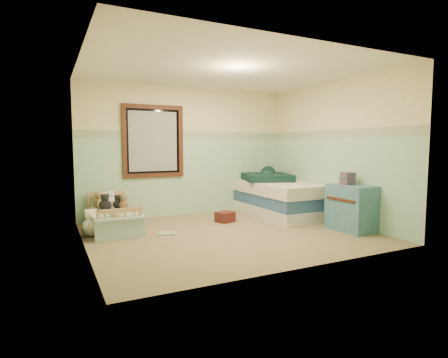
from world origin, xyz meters
name	(u,v)px	position (x,y,z in m)	size (l,w,h in m)	color
floor	(229,234)	(0.00, 0.00, -0.01)	(4.20, 3.60, 0.02)	olive
ceiling	(229,69)	(0.00, 0.00, 2.51)	(4.20, 3.60, 0.02)	silver
wall_back	(188,152)	(0.00, 1.80, 1.25)	(4.20, 0.04, 2.50)	beige
wall_front	(304,156)	(0.00, -1.80, 1.25)	(4.20, 0.04, 2.50)	beige
wall_left	(83,155)	(-2.10, 0.00, 1.25)	(0.04, 3.60, 2.50)	beige
wall_right	(333,152)	(2.10, 0.00, 1.25)	(0.04, 3.60, 2.50)	beige
wainscot_mint	(188,177)	(0.00, 1.79, 0.75)	(4.20, 0.01, 1.50)	#93C699
border_strip	(188,135)	(0.00, 1.79, 1.57)	(4.20, 0.01, 0.15)	#55825F
window_frame	(153,141)	(-0.70, 1.76, 1.45)	(1.16, 0.06, 1.36)	#421C0D
window_blinds	(153,141)	(-0.70, 1.77, 1.45)	(0.92, 0.01, 1.12)	#ADADA5
toddler_bed_frame	(113,225)	(-1.59, 1.05, 0.09)	(0.67, 1.33, 0.17)	#AF824F
toddler_mattress	(113,216)	(-1.59, 1.05, 0.23)	(0.61, 1.27, 0.12)	silver
patchwork_quilt	(117,216)	(-1.59, 0.64, 0.31)	(0.72, 0.67, 0.03)	#75ADDE
plush_bed_brown	(99,203)	(-1.74, 1.55, 0.38)	(0.18, 0.18, 0.18)	brown
plush_bed_white	(111,202)	(-1.54, 1.55, 0.39)	(0.20, 0.20, 0.20)	white
plush_bed_tan	(104,204)	(-1.69, 1.33, 0.40)	(0.21, 0.21, 0.21)	#D7B988
plush_bed_dark	(118,204)	(-1.46, 1.33, 0.37)	(0.16, 0.16, 0.16)	black
plush_floor_cream	(91,227)	(-1.95, 0.75, 0.14)	(0.28, 0.28, 0.28)	white
plush_floor_tan	(116,228)	(-1.63, 0.54, 0.13)	(0.26, 0.26, 0.26)	#D7B988
twin_bed_frame	(277,209)	(1.55, 0.94, 0.11)	(1.05, 2.11, 0.22)	silver
twin_boxspring	(277,198)	(1.55, 0.94, 0.33)	(1.05, 2.11, 0.22)	navy
twin_mattress	(277,187)	(1.55, 0.94, 0.55)	(1.10, 2.15, 0.22)	beige
teal_blanket	(267,177)	(1.50, 1.24, 0.73)	(0.90, 0.95, 0.14)	black
dresser	(351,208)	(1.86, -0.70, 0.37)	(0.46, 0.74, 0.74)	#295770
book_stack	(348,178)	(1.86, -0.60, 0.84)	(0.20, 0.15, 0.20)	#54363A
red_pillow	(225,217)	(0.32, 0.78, 0.09)	(0.29, 0.26, 0.18)	maroon
floor_book	(166,234)	(-0.90, 0.37, 0.01)	(0.27, 0.21, 0.03)	gold
extra_plush_0	(105,206)	(-1.69, 1.16, 0.39)	(0.20, 0.20, 0.20)	black
extra_plush_1	(124,205)	(-1.37, 1.24, 0.37)	(0.16, 0.16, 0.16)	brown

